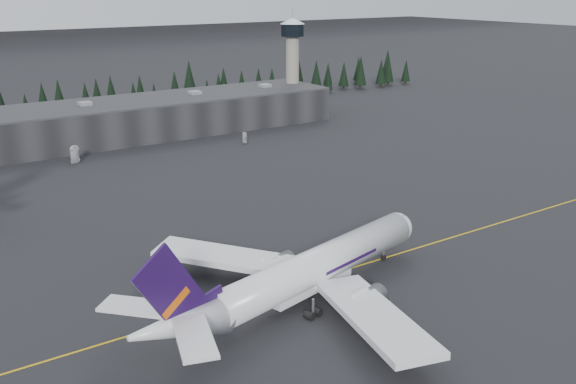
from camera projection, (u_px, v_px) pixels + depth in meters
ground at (347, 264)px, 122.01m from camera, size 1400.00×1400.00×0.00m
taxiline at (353, 267)px, 120.43m from camera, size 400.00×0.40×0.02m
terminal at (116, 121)px, 218.59m from camera, size 160.00×30.00×12.60m
control_tower at (292, 56)px, 255.54m from camera, size 10.00×10.00×37.70m
treeline at (83, 101)px, 247.39m from camera, size 360.00×20.00×15.00m
jet_main at (298, 276)px, 104.76m from camera, size 63.63×58.08×18.99m
gse_vehicle_a at (75, 161)px, 190.01m from camera, size 3.49×5.91×1.54m
gse_vehicle_b at (245, 141)px, 213.79m from camera, size 4.07×3.54×1.33m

